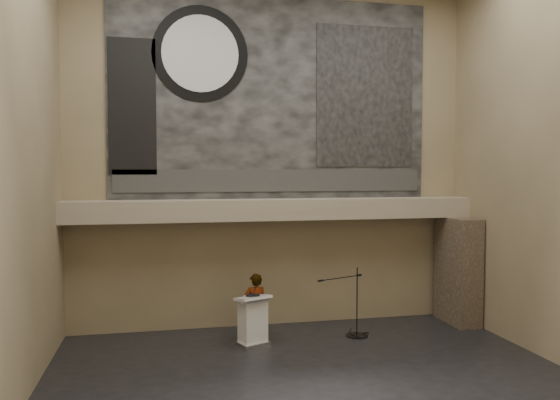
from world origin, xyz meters
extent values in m
plane|color=black|center=(0.00, 0.00, 0.00)|extent=(10.00, 10.00, 0.00)
cube|color=#7C6C4F|center=(0.00, 4.00, 4.25)|extent=(10.00, 0.02, 8.50)
cube|color=#7C6C4F|center=(0.00, -4.00, 4.25)|extent=(10.00, 0.02, 8.50)
cube|color=#7C6C4F|center=(-5.00, 0.00, 4.25)|extent=(0.02, 8.00, 8.50)
cube|color=#7C6C4F|center=(5.00, 0.00, 4.25)|extent=(0.02, 8.00, 8.50)
cube|color=gray|center=(0.00, 3.60, 2.95)|extent=(10.00, 0.80, 0.50)
cylinder|color=#B2893D|center=(-1.60, 3.55, 2.67)|extent=(0.04, 0.04, 0.06)
cylinder|color=#B2893D|center=(1.90, 3.55, 2.67)|extent=(0.04, 0.04, 0.06)
cube|color=black|center=(0.00, 3.97, 5.70)|extent=(8.00, 0.05, 5.00)
cube|color=#2B2B2B|center=(0.00, 3.93, 3.65)|extent=(7.76, 0.02, 0.55)
cylinder|color=black|center=(-1.80, 3.93, 6.70)|extent=(2.30, 0.02, 2.30)
cylinder|color=silver|center=(-1.80, 3.91, 6.70)|extent=(1.84, 0.02, 1.84)
cube|color=black|center=(2.40, 3.93, 5.80)|extent=(2.60, 0.02, 3.60)
cube|color=black|center=(-3.40, 3.93, 5.40)|extent=(1.10, 0.02, 3.20)
cube|color=#403327|center=(4.65, 3.15, 1.35)|extent=(0.60, 1.40, 2.70)
cube|color=silver|center=(-0.79, 2.44, 0.04)|extent=(0.78, 0.70, 0.08)
cube|color=white|center=(-0.79, 2.44, 0.56)|extent=(0.67, 0.58, 0.96)
cube|color=white|center=(-0.79, 2.42, 1.07)|extent=(0.86, 0.75, 0.13)
cube|color=black|center=(-0.78, 2.44, 1.12)|extent=(0.35, 0.31, 0.04)
cube|color=white|center=(-0.86, 2.41, 1.10)|extent=(0.26, 0.31, 0.00)
imported|color=silver|center=(-0.66, 2.85, 0.77)|extent=(0.59, 0.42, 1.53)
cylinder|color=black|center=(1.72, 2.58, 0.01)|extent=(0.52, 0.52, 0.02)
cylinder|color=black|center=(1.72, 2.58, 0.81)|extent=(0.03, 0.03, 1.63)
cylinder|color=black|center=(1.21, 2.38, 1.44)|extent=(1.13, 0.47, 0.02)
camera|label=1|loc=(-2.73, -9.42, 3.88)|focal=35.00mm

